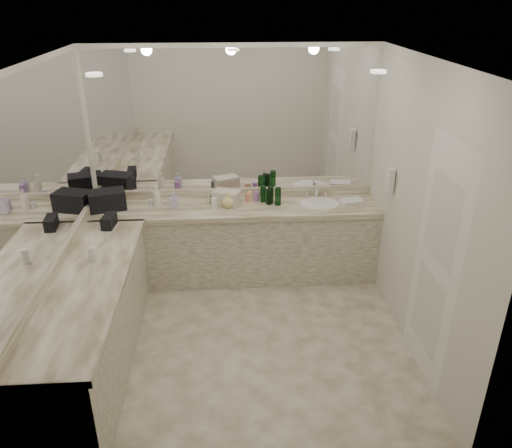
{
  "coord_description": "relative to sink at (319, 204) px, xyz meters",
  "views": [
    {
      "loc": [
        -0.11,
        -3.94,
        3.08
      ],
      "look_at": [
        0.18,
        0.4,
        1.04
      ],
      "focal_mm": 35.0,
      "sensor_mm": 36.0,
      "label": 1
    }
  ],
  "objects": [
    {
      "name": "wall_back",
      "position": [
        -0.95,
        0.3,
        0.41
      ],
      "size": [
        3.2,
        0.02,
        2.6
      ],
      "primitive_type": "cube",
      "color": "silver",
      "rests_on": "floor"
    },
    {
      "name": "black_toiletry_bag",
      "position": [
        -2.36,
        0.01,
        0.12
      ],
      "size": [
        0.44,
        0.34,
        0.22
      ],
      "primitive_type": "cube",
      "rotation": [
        0.0,
        0.0,
        0.29
      ],
      "color": "black",
      "rests_on": "vanity_back_top"
    },
    {
      "name": "amenity_bottle_7",
      "position": [
        -1.63,
        0.07,
        0.06
      ],
      "size": [
        0.06,
        0.06,
        0.12
      ],
      "primitive_type": "cylinder",
      "color": "#9966B2",
      "rests_on": "vanity_back_top"
    },
    {
      "name": "mirror_back",
      "position": [
        -0.95,
        0.29,
        0.88
      ],
      "size": [
        3.12,
        0.01,
        1.55
      ],
      "primitive_type": "cube",
      "color": "white",
      "rests_on": "wall_back"
    },
    {
      "name": "wall_left",
      "position": [
        -2.55,
        -1.2,
        0.41
      ],
      "size": [
        0.02,
        3.0,
        2.6
      ],
      "primitive_type": "cube",
      "color": "silver",
      "rests_on": "floor"
    },
    {
      "name": "amenity_bottle_0",
      "position": [
        -1.89,
        0.1,
        0.04
      ],
      "size": [
        0.06,
        0.06,
        0.06
      ],
      "primitive_type": "cylinder",
      "color": "silver",
      "rests_on": "vanity_back_top"
    },
    {
      "name": "backsplash_left",
      "position": [
        -2.53,
        -1.2,
        0.05
      ],
      "size": [
        0.04,
        3.0,
        0.1
      ],
      "primitive_type": "cube",
      "color": "beige",
      "rests_on": "vanity_left_top"
    },
    {
      "name": "amenity_bottle_6",
      "position": [
        -0.81,
        0.13,
        0.05
      ],
      "size": [
        0.05,
        0.05,
        0.08
      ],
      "primitive_type": "cylinder",
      "color": "#E57F66",
      "rests_on": "vanity_back_top"
    },
    {
      "name": "amenity_bottle_5",
      "position": [
        -0.78,
        0.15,
        0.06
      ],
      "size": [
        0.05,
        0.05,
        0.11
      ],
      "primitive_type": "cylinder",
      "color": "#E0B28C",
      "rests_on": "vanity_back_top"
    },
    {
      "name": "backsplash_back",
      "position": [
        -0.95,
        0.28,
        0.05
      ],
      "size": [
        3.2,
        0.04,
        0.1
      ],
      "primitive_type": "cube",
      "color": "beige",
      "rests_on": "vanity_back_top"
    },
    {
      "name": "amenity_bottle_3",
      "position": [
        -1.07,
        0.03,
        0.04
      ],
      "size": [
        0.05,
        0.05,
        0.08
      ],
      "primitive_type": "cylinder",
      "color": "silver",
      "rests_on": "vanity_back_top"
    },
    {
      "name": "wall_phone",
      "position": [
        0.61,
        -0.5,
        0.46
      ],
      "size": [
        0.06,
        0.1,
        0.24
      ],
      "primitive_type": "cube",
      "color": "white",
      "rests_on": "wall_right"
    },
    {
      "name": "sink",
      "position": [
        0.0,
        0.0,
        0.0
      ],
      "size": [
        0.44,
        0.44,
        0.03
      ],
      "primitive_type": "cylinder",
      "color": "white",
      "rests_on": "vanity_back_top"
    },
    {
      "name": "vanity_back_base",
      "position": [
        -0.95,
        0.0,
        -0.48
      ],
      "size": [
        3.2,
        0.6,
        0.84
      ],
      "primitive_type": "cube",
      "color": "beige",
      "rests_on": "floor"
    },
    {
      "name": "mirror_left",
      "position": [
        -2.54,
        -1.2,
        0.88
      ],
      "size": [
        0.01,
        2.92,
        1.55
      ],
      "primitive_type": "cube",
      "color": "white",
      "rests_on": "wall_left"
    },
    {
      "name": "vanity_back_top",
      "position": [
        -0.95,
        -0.01,
        -0.03
      ],
      "size": [
        3.2,
        0.64,
        0.06
      ],
      "primitive_type": "cube",
      "color": "beige",
      "rests_on": "vanity_back_base"
    },
    {
      "name": "faucet",
      "position": [
        0.0,
        0.21,
        0.07
      ],
      "size": [
        0.24,
        0.16,
        0.14
      ],
      "primitive_type": "cube",
      "color": "silver",
      "rests_on": "vanity_back_top"
    },
    {
      "name": "black_bag_spill",
      "position": [
        -2.25,
        -0.45,
        0.07
      ],
      "size": [
        0.13,
        0.24,
        0.13
      ],
      "primitive_type": "cube",
      "rotation": [
        0.0,
        0.0,
        -0.1
      ],
      "color": "black",
      "rests_on": "vanity_left_top"
    },
    {
      "name": "hand_towel",
      "position": [
        0.37,
        -0.0,
        0.03
      ],
      "size": [
        0.27,
        0.21,
        0.04
      ],
      "primitive_type": "cube",
      "rotation": [
        0.0,
        0.0,
        0.23
      ],
      "color": "white",
      "rests_on": "vanity_back_top"
    },
    {
      "name": "floor",
      "position": [
        -0.95,
        -1.2,
        -0.9
      ],
      "size": [
        3.2,
        3.2,
        0.0
      ],
      "primitive_type": "plane",
      "color": "beige",
      "rests_on": "ground"
    },
    {
      "name": "amenity_bottle_2",
      "position": [
        -1.21,
        0.06,
        0.06
      ],
      "size": [
        0.04,
        0.04,
        0.11
      ],
      "primitive_type": "cylinder",
      "color": "#3F3F4C",
      "rests_on": "vanity_back_top"
    },
    {
      "name": "green_bottle_2",
      "position": [
        -0.48,
        0.0,
        0.11
      ],
      "size": [
        0.07,
        0.07,
        0.2
      ],
      "primitive_type": "cylinder",
      "color": "#0D4316",
      "rests_on": "vanity_back_top"
    },
    {
      "name": "soap_bottle_b",
      "position": [
        -1.63,
        -0.03,
        0.1
      ],
      "size": [
        0.09,
        0.09,
        0.19
      ],
      "primitive_type": "imported",
      "rotation": [
        0.0,
        0.0,
        -0.0
      ],
      "color": "silver",
      "rests_on": "vanity_back_top"
    },
    {
      "name": "amenity_bottle_1",
      "position": [
        -0.7,
        0.14,
        0.06
      ],
      "size": [
        0.06,
        0.06,
        0.11
      ],
      "primitive_type": "cylinder",
      "color": "#9966B2",
      "rests_on": "vanity_back_top"
    },
    {
      "name": "soap_bottle_a",
      "position": [
        -1.82,
        0.06,
        0.12
      ],
      "size": [
        0.1,
        0.1,
        0.23
      ],
      "primitive_type": "imported",
      "rotation": [
        0.0,
        0.0,
        -0.18
      ],
      "color": "white",
      "rests_on": "vanity_back_top"
    },
    {
      "name": "lotion_left",
      "position": [
        -2.25,
        -1.18,
        0.07
      ],
      "size": [
        0.06,
        0.06,
        0.14
      ],
      "primitive_type": "cylinder",
      "color": "white",
      "rests_on": "vanity_left_top"
    },
    {
      "name": "vanity_left_base",
      "position": [
        -2.25,
        -1.5,
        -0.48
      ],
      "size": [
        0.6,
        2.4,
        0.84
      ],
      "primitive_type": "cube",
      "color": "beige",
      "rests_on": "floor"
    },
    {
      "name": "cream_cosmetic_case",
      "position": [
        -1.05,
        0.06,
        0.09
      ],
      "size": [
        0.34,
        0.28,
        0.17
      ],
      "primitive_type": "cube",
      "rotation": [
        0.0,
        0.0,
        -0.4
      ],
      "color": "beige",
      "rests_on": "vanity_back_top"
    },
    {
      "name": "green_bottle_1",
      "position": [
        -0.63,
        0.11,
        0.1
      ],
      "size": [
        0.07,
        0.07,
        0.18
      ],
      "primitive_type": "cylinder",
      "color": "#0D4316",
      "rests_on": "vanity_back_top"
    },
    {
      "name": "amenity_bottle_4",
      "position": [
        -1.11,
        0.03,
        0.07
      ],
      "size": [
        0.06,
        0.06,
        0.13
      ],
      "primitive_type": "cylinder",
      "color": "white",
      "rests_on": "vanity_back_top"
    },
    {
      "name": "door",
      "position": [
        0.64,
        -1.7,
        0.16
      ],
      "size": [
        0.02,
        0.82,
        2.1
      ],
      "primitive_type": "cube",
      "color": "white",
      "rests_on": "wall_right"
    },
    {
      "name": "green_bottle_0",
      "position": [
        -0.57,
        0.03,
        0.1
      ],
      "size": [
        0.07,
        0.07,
        0.18
      ],
      "primitive_type": "cylinder",
      "color": "#0D4316",
      "rests_on": "vanity_back_top"
    },
    {
      "name": "soap_bottle_c",
      "position": [
        -1.03,
        -0.03,
        0.09
      ],
      "size": [
        0.16,
        0.16,
        0.18
      ],
      "primitive_type": "imported",
      "rotation": [
        0.0,
        0.0,
        -0.22
      ],
      "color": "#EAD27C",
      "rests_on": "vanity_back_top"
    },
    {
      "name": "green_bottle_3",
      "position": [
        -0.55,
        0.07,
        0.1
      ],
      "size": [
        0.07,
        0.07,
        0.19
      ],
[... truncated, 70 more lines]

